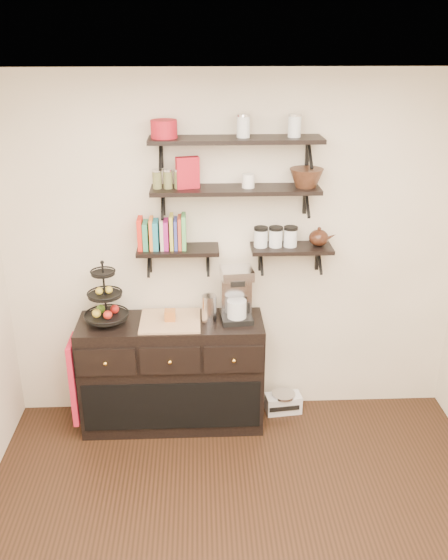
# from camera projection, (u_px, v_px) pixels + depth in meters

# --- Properties ---
(ceiling) EXTENTS (3.50, 3.50, 0.02)m
(ceiling) POSITION_uv_depth(u_px,v_px,m) (261.00, 90.00, 2.38)
(ceiling) COLOR white
(ceiling) RESTS_ON back_wall
(back_wall) EXTENTS (3.50, 0.02, 2.70)m
(back_wall) POSITION_uv_depth(u_px,v_px,m) (234.00, 254.00, 4.52)
(back_wall) COLOR white
(back_wall) RESTS_ON ground
(shelf_top) EXTENTS (1.20, 0.27, 0.23)m
(shelf_top) POSITION_uv_depth(u_px,v_px,m) (236.00, 140.00, 4.06)
(shelf_top) COLOR black
(shelf_top) RESTS_ON back_wall
(shelf_mid) EXTENTS (1.20, 0.27, 0.23)m
(shelf_mid) POSITION_uv_depth(u_px,v_px,m) (235.00, 190.00, 4.19)
(shelf_mid) COLOR black
(shelf_mid) RESTS_ON back_wall
(shelf_low_left) EXTENTS (0.60, 0.25, 0.23)m
(shelf_low_left) POSITION_uv_depth(u_px,v_px,m) (178.00, 250.00, 4.36)
(shelf_low_left) COLOR black
(shelf_low_left) RESTS_ON back_wall
(shelf_low_right) EXTENTS (0.60, 0.25, 0.23)m
(shelf_low_right) POSITION_uv_depth(u_px,v_px,m) (291.00, 249.00, 4.40)
(shelf_low_right) COLOR black
(shelf_low_right) RESTS_ON back_wall
(cookbooks) EXTENTS (0.36, 0.15, 0.26)m
(cookbooks) POSITION_uv_depth(u_px,v_px,m) (165.00, 233.00, 4.31)
(cookbooks) COLOR red
(cookbooks) RESTS_ON shelf_low_left
(glass_canisters) EXTENTS (0.32, 0.10, 0.13)m
(glass_canisters) POSITION_uv_depth(u_px,v_px,m) (276.00, 238.00, 4.36)
(glass_canisters) COLOR silver
(glass_canisters) RESTS_ON shelf_low_right
(sideboard) EXTENTS (1.40, 0.50, 0.92)m
(sideboard) POSITION_uv_depth(u_px,v_px,m) (172.00, 373.00, 4.63)
(sideboard) COLOR black
(sideboard) RESTS_ON floor
(fruit_stand) EXTENTS (0.33, 0.33, 0.48)m
(fruit_stand) POSITION_uv_depth(u_px,v_px,m) (106.00, 303.00, 4.38)
(fruit_stand) COLOR black
(fruit_stand) RESTS_ON sideboard
(candle) EXTENTS (0.08, 0.08, 0.08)m
(candle) POSITION_uv_depth(u_px,v_px,m) (170.00, 315.00, 4.44)
(candle) COLOR #AB5E27
(candle) RESTS_ON sideboard
(coffee_maker) EXTENTS (0.25, 0.24, 0.42)m
(coffee_maker) POSITION_uv_depth(u_px,v_px,m) (236.00, 295.00, 4.43)
(coffee_maker) COLOR black
(coffee_maker) RESTS_ON sideboard
(thermal_carafe) EXTENTS (0.11, 0.11, 0.22)m
(thermal_carafe) POSITION_uv_depth(u_px,v_px,m) (209.00, 309.00, 4.41)
(thermal_carafe) COLOR silver
(thermal_carafe) RESTS_ON sideboard
(apron) EXTENTS (0.04, 0.29, 0.67)m
(apron) POSITION_uv_depth(u_px,v_px,m) (76.00, 379.00, 4.50)
(apron) COLOR #AA1229
(apron) RESTS_ON sideboard
(radio) EXTENTS (0.30, 0.21, 0.17)m
(radio) POSITION_uv_depth(u_px,v_px,m) (283.00, 402.00, 4.90)
(radio) COLOR silver
(radio) RESTS_ON floor
(recipe_box) EXTENTS (0.17, 0.10, 0.22)m
(recipe_box) POSITION_uv_depth(u_px,v_px,m) (188.00, 173.00, 4.13)
(recipe_box) COLOR maroon
(recipe_box) RESTS_ON shelf_mid
(walnut_bowl) EXTENTS (0.24, 0.24, 0.13)m
(walnut_bowl) POSITION_uv_depth(u_px,v_px,m) (306.00, 178.00, 4.18)
(walnut_bowl) COLOR black
(walnut_bowl) RESTS_ON shelf_mid
(ramekins) EXTENTS (0.09, 0.09, 0.10)m
(ramekins) POSITION_uv_depth(u_px,v_px,m) (248.00, 181.00, 4.17)
(ramekins) COLOR white
(ramekins) RESTS_ON shelf_mid
(teapot) EXTENTS (0.20, 0.16, 0.15)m
(teapot) POSITION_uv_depth(u_px,v_px,m) (319.00, 236.00, 4.37)
(teapot) COLOR black
(teapot) RESTS_ON shelf_low_right
(red_pot) EXTENTS (0.18, 0.18, 0.12)m
(red_pot) POSITION_uv_depth(u_px,v_px,m) (164.00, 129.00, 4.00)
(red_pot) COLOR maroon
(red_pot) RESTS_ON shelf_top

